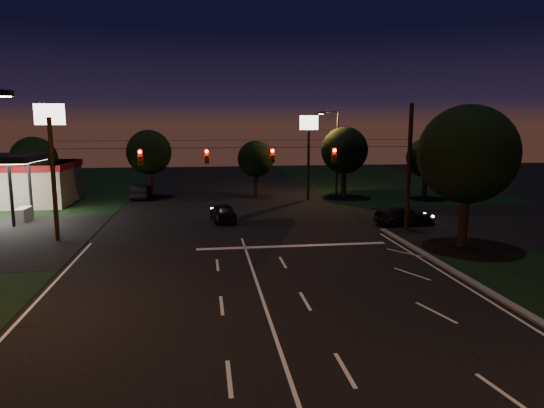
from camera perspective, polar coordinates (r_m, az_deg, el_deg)
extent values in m
plane|color=black|center=(19.30, -0.21, -13.70)|extent=(140.00, 140.00, 0.00)
cube|color=black|center=(41.08, 25.23, -2.13)|extent=(20.00, 16.00, 0.02)
cube|color=silver|center=(30.53, 2.44, -4.95)|extent=(12.00, 0.50, 0.01)
cylinder|color=black|center=(36.42, 15.49, -2.94)|extent=(0.30, 0.30, 9.00)
cylinder|color=black|center=(34.80, -23.87, -3.99)|extent=(0.28, 0.28, 8.00)
cylinder|color=black|center=(32.71, -3.82, 6.63)|extent=(24.00, 0.03, 0.03)
cylinder|color=black|center=(32.69, -3.83, 7.50)|extent=(24.00, 0.02, 0.02)
cube|color=#3F3307|center=(32.91, -15.22, 5.38)|extent=(0.32, 0.26, 1.00)
sphere|color=#FF0705|center=(32.73, -15.28, 5.93)|extent=(0.22, 0.22, 0.22)
sphere|color=black|center=(32.75, -15.26, 5.36)|extent=(0.20, 0.20, 0.20)
sphere|color=black|center=(32.77, -15.23, 4.78)|extent=(0.20, 0.20, 0.20)
cube|color=#3F3307|center=(32.65, -7.68, 5.59)|extent=(0.32, 0.26, 1.00)
sphere|color=#FF0705|center=(32.47, -7.69, 6.16)|extent=(0.22, 0.22, 0.22)
sphere|color=black|center=(32.49, -7.68, 5.57)|extent=(0.20, 0.20, 0.20)
sphere|color=black|center=(32.52, -7.67, 4.99)|extent=(0.20, 0.20, 0.20)
cube|color=#3F3307|center=(32.98, 0.02, 5.71)|extent=(0.32, 0.26, 1.00)
sphere|color=#FF0705|center=(32.80, 0.06, 6.27)|extent=(0.22, 0.22, 0.22)
sphere|color=black|center=(32.82, 0.06, 5.70)|extent=(0.20, 0.20, 0.20)
sphere|color=black|center=(32.84, 0.06, 5.12)|extent=(0.20, 0.20, 0.20)
cube|color=#3F3307|center=(33.85, 7.28, 5.73)|extent=(0.32, 0.26, 1.00)
sphere|color=#FF0705|center=(33.67, 7.37, 6.28)|extent=(0.22, 0.22, 0.22)
sphere|color=black|center=(33.69, 7.36, 5.71)|extent=(0.20, 0.20, 0.20)
sphere|color=black|center=(33.71, 7.34, 5.16)|extent=(0.20, 0.20, 0.20)
cube|color=gray|center=(42.60, -27.22, -1.14)|extent=(0.80, 2.00, 1.10)
cylinder|color=black|center=(40.47, -28.33, 0.93)|extent=(0.24, 0.24, 4.80)
cylinder|color=black|center=(44.21, -26.57, 1.69)|extent=(0.24, 0.24, 4.80)
cylinder|color=black|center=(41.42, -24.28, 3.28)|extent=(0.24, 0.24, 7.50)
cube|color=white|center=(41.25, -24.72, 9.57)|extent=(2.20, 0.30, 1.60)
cylinder|color=black|center=(48.88, 4.31, 4.60)|extent=(0.24, 0.24, 7.00)
cube|color=white|center=(48.71, 4.37, 9.53)|extent=(1.80, 0.30, 1.40)
cube|color=black|center=(20.92, -29.02, 11.34)|extent=(0.60, 0.35, 0.22)
cube|color=orange|center=(20.92, -28.99, 11.01)|extent=(0.45, 0.25, 0.04)
cylinder|color=black|center=(51.59, 7.66, 5.91)|extent=(0.20, 0.20, 9.00)
cylinder|color=black|center=(51.28, 6.79, 10.71)|extent=(1.80, 0.12, 0.12)
cube|color=black|center=(51.05, 5.79, 10.62)|extent=(0.60, 0.35, 0.22)
cube|color=orange|center=(51.05, 5.79, 10.49)|extent=(0.45, 0.25, 0.04)
cylinder|color=black|center=(32.33, 21.61, -1.19)|extent=(0.60, 0.60, 4.00)
sphere|color=black|center=(31.90, 22.01, 5.47)|extent=(6.00, 6.00, 6.00)
sphere|color=black|center=(32.60, 22.52, 5.19)|extent=(4.50, 4.50, 4.50)
sphere|color=black|center=(31.87, 20.79, 5.29)|extent=(4.20, 4.20, 4.20)
cylinder|color=black|center=(50.44, -25.98, 1.53)|extent=(0.49, 0.49, 3.00)
sphere|color=black|center=(50.18, -26.21, 4.72)|extent=(4.20, 4.20, 4.20)
sphere|color=black|center=(50.35, -25.64, 4.63)|extent=(3.15, 3.15, 3.15)
sphere|color=black|center=(50.51, -26.58, 4.61)|extent=(2.94, 2.94, 2.94)
cylinder|color=black|center=(52.22, -14.14, 2.58)|extent=(0.52, 0.52, 3.25)
sphere|color=black|center=(51.96, -14.27, 5.92)|extent=(4.60, 4.60, 4.60)
sphere|color=black|center=(52.27, -13.72, 5.81)|extent=(3.45, 3.45, 3.45)
sphere|color=black|center=(52.25, -14.75, 5.81)|extent=(3.22, 3.22, 3.22)
cylinder|color=black|center=(51.25, -1.92, 2.45)|extent=(0.47, 0.47, 2.75)
sphere|color=black|center=(51.00, -1.93, 5.34)|extent=(3.80, 3.80, 3.80)
sphere|color=black|center=(51.33, -1.54, 5.24)|extent=(2.85, 2.85, 2.85)
sphere|color=black|center=(51.16, -2.38, 5.25)|extent=(2.66, 2.66, 2.66)
cylinder|color=black|center=(51.01, 8.44, 2.69)|extent=(0.53, 0.53, 3.40)
sphere|color=black|center=(50.75, 8.53, 6.28)|extent=(4.80, 4.80, 4.80)
sphere|color=black|center=(51.24, 8.93, 6.13)|extent=(3.60, 3.60, 3.60)
sphere|color=black|center=(50.85, 7.92, 6.17)|extent=(3.36, 3.36, 3.36)
cylinder|color=black|center=(52.06, 17.54, 2.21)|extent=(0.48, 0.48, 2.90)
sphere|color=black|center=(51.81, 17.69, 5.20)|extent=(4.00, 4.00, 4.00)
sphere|color=black|center=(52.26, 17.94, 5.09)|extent=(3.00, 3.00, 3.00)
sphere|color=black|center=(51.82, 17.19, 5.13)|extent=(2.80, 2.80, 2.80)
imported|color=black|center=(38.28, -5.79, -0.95)|extent=(2.20, 4.42, 1.45)
imported|color=black|center=(51.54, -15.31, 1.48)|extent=(1.97, 4.76, 1.53)
imported|color=black|center=(37.94, 15.33, -1.41)|extent=(4.80, 2.24, 1.36)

